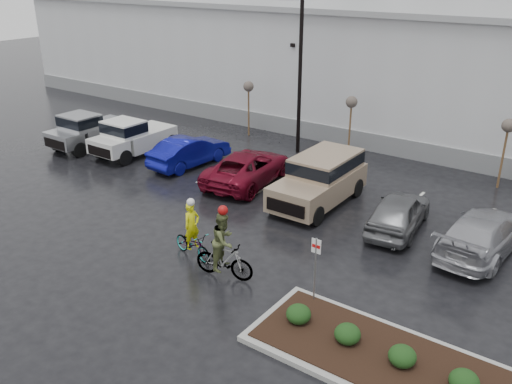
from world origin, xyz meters
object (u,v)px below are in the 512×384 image
Objects in this scene: pickup_silver at (94,128)px; car_grey at (399,212)px; car_red at (248,167)px; suv_tan at (318,181)px; lamppost at (301,44)px; fire_lane_sign at (315,263)px; pickup_white at (138,135)px; cyclist_olive at (224,252)px; cyclist_hivis at (193,239)px; sapling_mid at (351,105)px; sapling_west at (249,89)px; car_blue at (190,151)px; sapling_east at (508,129)px; car_far_silver at (483,233)px.

pickup_silver reaches higher than car_grey.
suv_tan is at bearing 168.29° from car_red.
fire_lane_sign is (7.80, -11.80, -4.28)m from lamppost.
pickup_white is (-6.89, -5.02, -4.71)m from lamppost.
suv_tan is (14.04, 0.20, 0.05)m from pickup_silver.
cyclist_olive reaches higher than pickup_silver.
pickup_silver is at bearing 74.09° from cyclist_hivis.
sapling_mid reaches higher than cyclist_hivis.
car_red is at bearing 31.07° from cyclist_hivis.
pickup_silver is 1.00× the size of pickup_white.
suv_tan is at bearing -11.36° from car_grey.
fire_lane_sign is at bearing -47.33° from sapling_west.
car_grey is at bearing -29.14° from sapling_west.
car_blue is at bearing 176.53° from suv_tan.
car_blue is at bearing 5.84° from pickup_silver.
pickup_silver reaches higher than car_red.
pickup_silver is (-12.28, -6.54, -1.75)m from sapling_mid.
car_red is at bearing -179.05° from car_blue.
pickup_white is at bearing -143.94° from lamppost.
pickup_silver is at bearing -161.69° from sapling_east.
sapling_east is 7.24m from car_grey.
lamppost is at bearing -158.20° from sapling_mid.
pickup_white is at bearing 65.74° from cyclist_hivis.
sapling_west is (-4.00, 1.00, -2.96)m from lamppost.
sapling_west is 6.90m from pickup_white.
sapling_mid is (6.50, 0.00, 0.00)m from sapling_west.
car_grey is 1.68× the size of cyclist_olive.
lamppost reaches higher than cyclist_olive.
car_red is (-7.39, 6.72, -0.67)m from fire_lane_sign.
car_grey is at bearing -4.58° from suv_tan.
car_blue reaches higher than car_grey.
cyclist_olive is at bearing -80.56° from sapling_mid.
lamppost is 2.05× the size of car_blue.
sapling_west is at bearing 48.55° from pickup_silver.
fire_lane_sign is 0.87× the size of cyclist_olive.
cyclist_hivis reaches higher than suv_tan.
pickup_silver is (-17.58, 6.26, -0.43)m from fire_lane_sign.
cyclist_olive is (0.43, -6.80, -0.12)m from suv_tan.
lamppost is 2.88× the size of sapling_west.
car_far_silver is at bearing -81.62° from sapling_east.
sapling_east is at bearing 0.00° from sapling_mid.
sapling_east is 0.62× the size of pickup_silver.
lamppost reaches higher than car_far_silver.
cyclist_hivis is 0.87× the size of cyclist_olive.
car_blue is at bearing 2.15° from pickup_white.
lamppost is 9.74m from pickup_white.
car_far_silver is 2.32× the size of cyclist_hivis.
sapling_west is 0.61× the size of car_red.
sapling_west reaches higher than car_red.
pickup_white is 1.02× the size of suv_tan.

